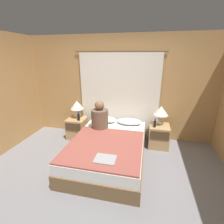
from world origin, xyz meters
TOP-DOWN VIEW (x-y plane):
  - ground_plane at (0.00, 0.00)m, footprint 16.00×16.00m
  - wall_back at (0.00, 1.77)m, footprint 4.67×0.06m
  - curtain_panel at (0.00, 1.71)m, footprint 2.16×0.02m
  - bed at (0.00, 0.62)m, footprint 1.40×2.06m
  - nightstand_left at (-1.02, 1.36)m, footprint 0.45×0.47m
  - nightstand_right at (1.02, 1.36)m, footprint 0.45×0.47m
  - lamp_left at (-1.02, 1.44)m, footprint 0.33×0.33m
  - lamp_right at (1.02, 1.44)m, footprint 0.33×0.33m
  - pillow_left at (-0.31, 1.44)m, footprint 0.59×0.35m
  - pillow_right at (0.31, 1.44)m, footprint 0.59×0.35m
  - blanket_on_bed at (0.00, 0.32)m, footprint 1.34×1.39m
  - person_left_in_bed at (-0.31, 1.05)m, footprint 0.37×0.37m
  - beer_bottle_on_left_stand at (-0.91, 1.26)m, footprint 0.07×0.07m
  - beer_bottle_on_right_stand at (0.90, 1.26)m, footprint 0.06×0.06m
  - laptop_on_bed at (0.12, -0.10)m, footprint 0.33×0.26m

SIDE VIEW (x-z plane):
  - ground_plane at x=0.00m, z-range 0.00..0.00m
  - bed at x=0.00m, z-range 0.00..0.46m
  - nightstand_left at x=-1.02m, z-range 0.00..0.52m
  - nightstand_right at x=1.02m, z-range 0.00..0.52m
  - blanket_on_bed at x=0.00m, z-range 0.47..0.50m
  - laptop_on_bed at x=0.12m, z-range 0.50..0.52m
  - pillow_left at x=-0.31m, z-range 0.47..0.59m
  - pillow_right at x=0.31m, z-range 0.47..0.59m
  - beer_bottle_on_right_stand at x=0.90m, z-range 0.50..0.70m
  - beer_bottle_on_left_stand at x=-0.91m, z-range 0.49..0.72m
  - person_left_in_bed at x=-0.31m, z-range 0.40..1.05m
  - lamp_left at x=-1.02m, z-range 0.60..1.04m
  - lamp_right at x=1.02m, z-range 0.60..1.04m
  - curtain_panel at x=0.00m, z-range 0.00..2.12m
  - wall_back at x=0.00m, z-range 0.00..2.50m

